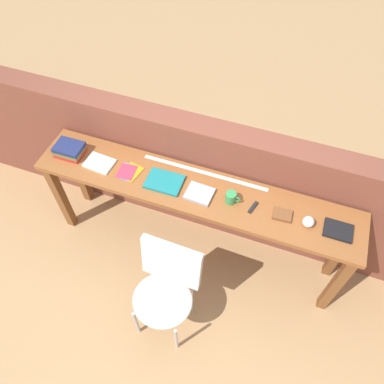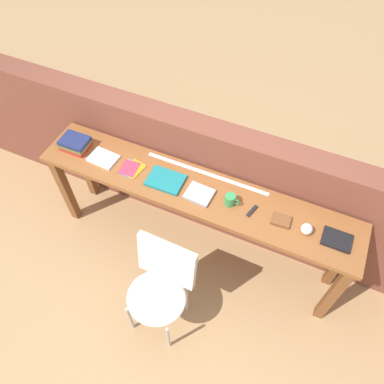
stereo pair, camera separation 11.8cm
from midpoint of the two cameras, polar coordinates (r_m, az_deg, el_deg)
name	(u,v)px [view 2 (the right image)]	position (r m, az deg, el deg)	size (l,w,h in m)	color
ground_plane	(181,273)	(3.39, -0.75, -12.30)	(40.00, 40.00, 0.00)	tan
brick_wall_back	(211,179)	(3.19, 3.93, 1.90)	(6.00, 0.20, 1.20)	brown
sideboard	(195,200)	(2.88, 1.58, -1.20)	(2.50, 0.44, 0.88)	brown
chair_white_moulded	(160,285)	(2.78, -3.63, -14.05)	(0.45, 0.46, 0.89)	silver
book_stack_leftmost	(75,143)	(3.13, -16.35, 7.10)	(0.22, 0.17, 0.09)	red
magazine_cycling	(103,158)	(3.02, -12.28, 5.02)	(0.22, 0.16, 0.02)	white
pamphlet_pile_colourful	(131,168)	(2.91, -8.11, 3.54)	(0.18, 0.19, 0.01)	#3399D8
book_open_centre	(166,180)	(2.81, -2.85, 1.78)	(0.27, 0.20, 0.02)	#19757A
book_grey_hardcover	(199,194)	(2.72, 2.35, -0.36)	(0.19, 0.17, 0.02)	#9E9EA3
mug	(230,200)	(2.67, 7.15, -1.23)	(0.11, 0.08, 0.09)	#338C4C
multitool_folded	(252,211)	(2.69, 10.37, -2.88)	(0.02, 0.11, 0.02)	black
leather_journal_brown	(281,220)	(2.68, 14.64, -4.22)	(0.13, 0.10, 0.02)	brown
sports_ball_small	(307,229)	(2.66, 18.31, -5.41)	(0.08, 0.08, 0.08)	silver
book_repair_rightmost	(337,240)	(2.72, 22.37, -6.76)	(0.19, 0.15, 0.02)	black
ruler_metal_back_edge	(206,173)	(2.86, 3.40, 2.82)	(0.99, 0.03, 0.00)	silver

